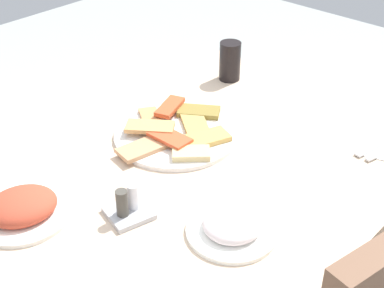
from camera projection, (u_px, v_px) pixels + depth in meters
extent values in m
cube|color=beige|center=(204.00, 171.00, 1.35)|extent=(1.13, 0.85, 0.02)
cylinder|color=#514D58|center=(219.00, 153.00, 2.07)|extent=(0.04, 0.04, 0.70)
cylinder|color=white|center=(176.00, 135.00, 1.45)|extent=(0.32, 0.32, 0.01)
cube|color=tan|center=(150.00, 127.00, 1.44)|extent=(0.12, 0.14, 0.01)
cube|color=tan|center=(195.00, 125.00, 1.47)|extent=(0.13, 0.14, 0.01)
cube|color=#E0532E|center=(170.00, 137.00, 1.40)|extent=(0.06, 0.11, 0.01)
cube|color=#D2512B|center=(170.00, 107.00, 1.53)|extent=(0.12, 0.08, 0.01)
cube|color=tan|center=(207.00, 138.00, 1.42)|extent=(0.13, 0.10, 0.01)
cube|color=olive|center=(199.00, 112.00, 1.53)|extent=(0.11, 0.13, 0.01)
cube|color=tan|center=(144.00, 148.00, 1.38)|extent=(0.14, 0.09, 0.01)
cube|color=#D7C082|center=(191.00, 153.00, 1.36)|extent=(0.10, 0.10, 0.02)
cube|color=tan|center=(151.00, 118.00, 1.50)|extent=(0.10, 0.12, 0.01)
cylinder|color=white|center=(23.00, 213.00, 1.19)|extent=(0.21, 0.21, 0.01)
ellipsoid|color=#C1442D|center=(22.00, 206.00, 1.18)|extent=(0.19, 0.18, 0.06)
sphere|color=#EEDC4E|center=(6.00, 204.00, 1.19)|extent=(0.03, 0.03, 0.03)
cylinder|color=white|center=(232.00, 231.00, 1.14)|extent=(0.19, 0.19, 0.01)
ellipsoid|color=white|center=(232.00, 224.00, 1.13)|extent=(0.17, 0.17, 0.05)
cylinder|color=black|center=(230.00, 61.00, 1.71)|extent=(0.07, 0.07, 0.12)
cube|color=silver|center=(381.00, 142.00, 1.42)|extent=(0.19, 0.05, 0.00)
cube|color=#B2B2B7|center=(129.00, 213.00, 1.19)|extent=(0.11, 0.11, 0.01)
cylinder|color=white|center=(134.00, 196.00, 1.18)|extent=(0.03, 0.03, 0.06)
cylinder|color=#47433B|center=(122.00, 203.00, 1.16)|extent=(0.03, 0.03, 0.06)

